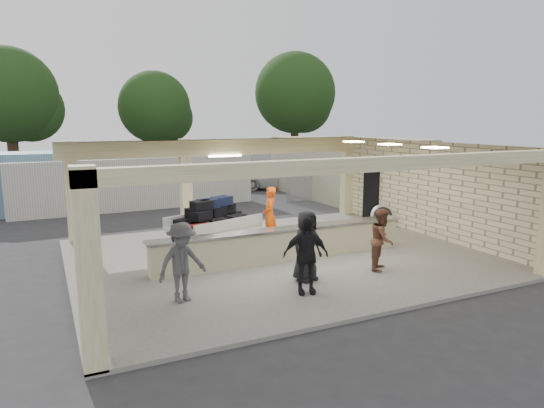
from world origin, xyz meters
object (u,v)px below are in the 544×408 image
car_white_b (351,173)px  car_dark (248,177)px  baggage_counter (284,244)px  container_white (136,182)px  luggage_cart (212,220)px  passenger_a (382,239)px  drum_fan (382,216)px  baggage_handler (270,215)px  passenger_d (306,246)px  passenger_b (306,255)px  car_white_a (277,177)px  passenger_c (182,262)px

car_white_b → car_dark: 7.26m
baggage_counter → container_white: (-2.27, 11.56, 0.64)m
luggage_cart → container_white: size_ratio=0.28×
baggage_counter → passenger_a: passenger_a is taller
baggage_counter → drum_fan: size_ratio=9.11×
baggage_handler → passenger_d: baggage_handler is taller
car_white_b → container_white: container_white is taller
drum_fan → passenger_d: size_ratio=0.48×
passenger_b → car_white_a: bearing=82.3°
drum_fan → car_white_b: bearing=82.9°
passenger_d → container_white: 13.60m
passenger_a → passenger_d: (-2.37, 0.10, 0.07)m
passenger_d → container_white: bearing=81.4°
luggage_cart → passenger_c: passenger_c is taller
passenger_a → baggage_counter: bearing=92.8°
passenger_d → container_white: container_white is taller
passenger_c → passenger_b: bearing=-30.1°
baggage_handler → passenger_a: bearing=44.1°
baggage_counter → passenger_d: 1.97m
luggage_cart → car_white_b: (14.08, 12.42, -0.37)m
passenger_a → passenger_b: passenger_b is taller
passenger_c → car_white_b: 23.34m
luggage_cart → baggage_counter: bearing=-77.3°
passenger_d → drum_fan: bearing=19.1°
drum_fan → passenger_d: bearing=-121.1°
baggage_counter → car_white_b: 19.42m
passenger_a → passenger_c: (-5.69, 0.02, 0.07)m
passenger_d → car_white_b: size_ratio=0.46×
passenger_d → car_white_a: size_ratio=0.39×
car_white_b → passenger_b: bearing=147.9°
baggage_handler → car_white_a: baggage_handler is taller
luggage_cart → car_white_a: size_ratio=0.67×
baggage_handler → baggage_counter: bearing=9.2°
passenger_d → car_white_a: passenger_d is taller
car_white_b → luggage_cart: bearing=136.8°
baggage_counter → passenger_b: (-0.80, -2.72, 0.46)m
baggage_handler → car_white_b: baggage_handler is taller
car_dark → container_white: container_white is taller
car_white_b → container_white: bearing=107.5°
passenger_a → passenger_d: bearing=134.6°
passenger_d → car_white_a: 17.87m
passenger_b → car_white_a: size_ratio=0.40×
baggage_handler → car_dark: 14.60m
drum_fan → car_white_a: bearing=106.0°
luggage_cart → passenger_c: 4.84m
drum_fan → car_white_a: 12.33m
passenger_c → car_dark: passenger_c is taller
luggage_cart → car_white_b: size_ratio=0.80×
passenger_c → container_white: 13.61m
passenger_c → car_white_a: passenger_c is taller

